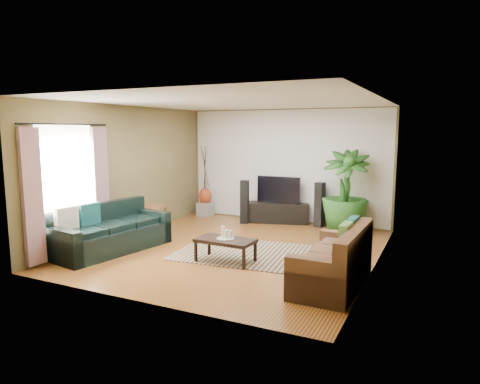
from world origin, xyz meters
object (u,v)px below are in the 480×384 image
Objects in this scene: vase at (205,196)px; speaker_left at (245,202)px; sofa_right at (332,256)px; sofa_left at (111,228)px; side_table at (151,219)px; tv_stand at (278,213)px; coffee_table at (226,250)px; potted_plant at (345,191)px; television at (278,190)px; speaker_right at (320,205)px; pedestal at (205,209)px.

speaker_left is at bearing -15.43° from vase.
sofa_left is at bearing -88.53° from sofa_right.
speaker_left is at bearing -11.36° from sofa_left.
tv_stand is at bearing 44.15° from side_table.
potted_plant is at bearing 68.45° from coffee_table.
television reaches higher than side_table.
television is at bearing 44.15° from side_table.
speaker_right reaches higher than sofa_left.
sofa_left is 3.54m from pedestal.
potted_plant reaches higher than side_table.
side_table is (-0.24, 1.49, -0.14)m from sofa_left.
coffee_table is at bearing -85.56° from speaker_left.
side_table reaches higher than tv_stand.
sofa_left reaches higher than coffee_table.
television is 2.38× the size of vase.
sofa_right is (4.08, 0.02, 0.00)m from sofa_left.
coffee_table is 0.95× the size of speaker_left.
pedestal is (-1.98, -0.05, -0.62)m from television.
coffee_table is at bearing -90.15° from speaker_right.
sofa_right is 5.43m from vase.
tv_stand is at bearing 171.89° from potted_plant.
sofa_right is 1.22× the size of tv_stand.
television reaches higher than speaker_left.
sofa_left reaches higher than pedestal.
sofa_left is 2.24m from coffee_table.
side_table is (-3.78, -1.86, -0.60)m from potted_plant.
coffee_table is 2.72m from side_table.
speaker_right is at bearing 0.00° from television.
sofa_right is 3.41m from potted_plant.
sofa_right reaches higher than side_table.
tv_stand is 3.25× the size of vase.
television is 0.86m from speaker_left.
potted_plant reaches higher than vase.
tv_stand reaches higher than pedestal.
sofa_left is at bearing -125.51° from speaker_left.
coffee_table is 0.95× the size of speaker_right.
pedestal is 2.05m from side_table.
vase is (-1.98, -0.05, 0.27)m from tv_stand.
television is at bearing -147.59° from sofa_right.
speaker_left reaches higher than vase.
speaker_left is at bearing 111.10° from coffee_table.
speaker_right is at bearing -29.55° from sofa_left.
vase is at bearing 177.20° from potted_plant.
television is (0.00, 0.00, 0.56)m from tv_stand.
speaker_left is 1.75m from speaker_right.
vase reaches higher than tv_stand.
speaker_left reaches higher than speaker_right.
pedestal is (-0.07, 3.53, -0.25)m from sofa_left.
vase is 2.06m from side_table.
television is 1.04× the size of speaker_left.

